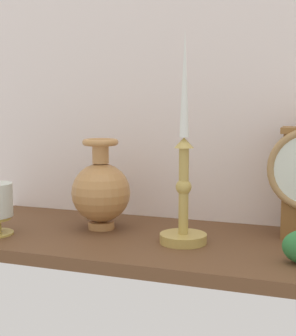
# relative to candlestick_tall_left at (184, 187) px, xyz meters

# --- Properties ---
(ground_plane) EXTENTS (1.00, 0.36, 0.02)m
(ground_plane) POSITION_rel_candlestick_tall_left_xyz_m (-0.02, 0.02, -0.12)
(ground_plane) COLOR brown
(back_wall) EXTENTS (1.20, 0.02, 0.65)m
(back_wall) POSITION_rel_candlestick_tall_left_xyz_m (-0.02, 0.21, 0.22)
(back_wall) COLOR white
(back_wall) RESTS_ON ground_plane
(candlestick_tall_left) EXTENTS (0.09, 0.09, 0.40)m
(candlestick_tall_left) POSITION_rel_candlestick_tall_left_xyz_m (0.00, 0.00, 0.00)
(candlestick_tall_left) COLOR tan
(candlestick_tall_left) RESTS_ON ground_plane
(brass_vase_bulbous) EXTENTS (0.13, 0.13, 0.19)m
(brass_vase_bulbous) POSITION_rel_candlestick_tall_left_xyz_m (-0.20, 0.05, -0.03)
(brass_vase_bulbous) COLOR #BB844B
(brass_vase_bulbous) RESTS_ON ground_plane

